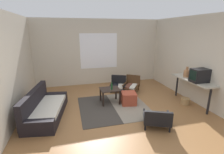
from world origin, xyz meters
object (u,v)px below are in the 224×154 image
at_px(couch, 45,109).
at_px(clay_vase, 187,73).
at_px(wicker_basket, 185,101).
at_px(glass_bottle, 112,87).
at_px(armchair_striped_foreground, 157,118).
at_px(console_shelf, 192,82).
at_px(ottoman_orange, 129,98).
at_px(coffee_table, 110,92).
at_px(crt_television, 200,75).
at_px(armchair_by_window, 118,84).
at_px(armchair_corner, 132,84).

distance_m(couch, clay_vase, 4.40).
relative_size(couch, wicker_basket, 7.39).
bearing_deg(glass_bottle, clay_vase, -8.11).
xyz_separation_m(armchair_striped_foreground, console_shelf, (1.69, 0.93, 0.49)).
height_order(ottoman_orange, console_shelf, console_shelf).
xyz_separation_m(clay_vase, wicker_basket, (-0.17, -0.30, -0.82)).
relative_size(coffee_table, ottoman_orange, 1.36).
bearing_deg(clay_vase, couch, 179.77).
height_order(crt_television, wicker_basket, crt_television).
height_order(armchair_by_window, clay_vase, clay_vase).
bearing_deg(wicker_basket, armchair_corner, 127.55).
distance_m(ottoman_orange, clay_vase, 2.03).
relative_size(armchair_striped_foreground, console_shelf, 0.52).
height_order(armchair_striped_foreground, console_shelf, console_shelf).
height_order(ottoman_orange, wicker_basket, ottoman_orange).
relative_size(couch, armchair_corner, 2.40).
distance_m(couch, armchair_by_window, 2.88).
bearing_deg(ottoman_orange, coffee_table, 157.20).
xyz_separation_m(armchair_corner, console_shelf, (1.36, -1.55, 0.46)).
distance_m(coffee_table, wicker_basket, 2.39).
distance_m(console_shelf, glass_bottle, 2.48).
bearing_deg(ottoman_orange, glass_bottle, 162.14).
height_order(couch, armchair_corner, couch).
bearing_deg(armchair_by_window, console_shelf, -43.53).
height_order(armchair_by_window, armchair_striped_foreground, armchair_by_window).
distance_m(armchair_by_window, armchair_corner, 0.52).
bearing_deg(clay_vase, wicker_basket, -119.81).
distance_m(armchair_by_window, armchair_striped_foreground, 2.68).
height_order(coffee_table, glass_bottle, glass_bottle).
bearing_deg(console_shelf, armchair_striped_foreground, -151.27).
height_order(ottoman_orange, clay_vase, clay_vase).
bearing_deg(clay_vase, glass_bottle, 171.89).
relative_size(armchair_corner, crt_television, 1.61).
bearing_deg(armchair_corner, armchair_by_window, 157.67).
relative_size(couch, crt_television, 3.87).
relative_size(coffee_table, glass_bottle, 2.51).
relative_size(ottoman_orange, console_shelf, 0.29).
xyz_separation_m(couch, armchair_striped_foreground, (2.65, -1.24, 0.01)).
height_order(armchair_striped_foreground, clay_vase, clay_vase).
bearing_deg(wicker_basket, crt_television, -57.70).
bearing_deg(console_shelf, clay_vase, 90.00).
bearing_deg(armchair_striped_foreground, armchair_by_window, 93.29).
xyz_separation_m(ottoman_orange, crt_television, (1.88, -0.74, 0.81)).
bearing_deg(ottoman_orange, clay_vase, -5.37).
bearing_deg(coffee_table, ottoman_orange, -22.80).
height_order(coffee_table, console_shelf, console_shelf).
height_order(ottoman_orange, glass_bottle, glass_bottle).
relative_size(armchair_striped_foreground, armchair_corner, 0.99).
relative_size(ottoman_orange, crt_television, 0.89).
relative_size(couch, armchair_by_window, 2.62).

